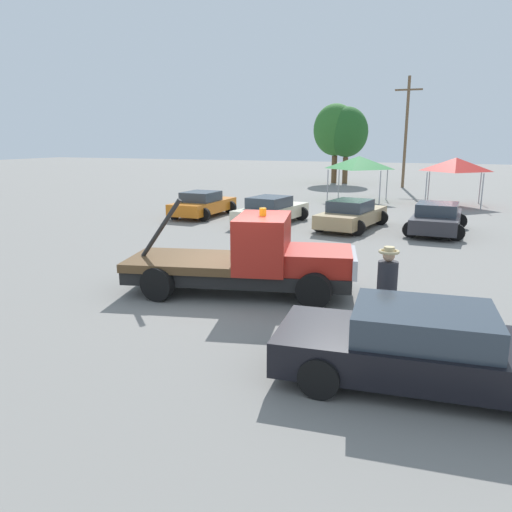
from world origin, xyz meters
The scene contains 14 objects.
ground_plane centered at (0.00, 0.00, 0.00)m, with size 160.00×160.00×0.00m, color gray.
tow_truck centered at (0.36, 0.08, 0.91)m, with size 6.32×3.33×2.51m.
foreground_car centered at (5.10, -3.59, 0.65)m, with size 5.50×2.46×1.34m.
person_near_truck centered at (4.06, -1.66, 1.13)m, with size 0.42×0.42×1.91m.
parked_car_orange centered at (-7.21, 11.77, 0.65)m, with size 2.49×4.49×1.34m.
parked_car_cream centered at (-3.01, 10.87, 0.65)m, with size 2.84×5.00×1.34m.
parked_car_tan centered at (0.89, 10.98, 0.65)m, with size 2.93×5.07×1.34m.
parked_car_charcoal centered at (4.58, 11.26, 0.65)m, with size 2.59×4.75×1.34m.
canopy_tent_green centered at (-0.76, 21.59, 2.54)m, with size 3.38×3.38×2.96m.
canopy_tent_red centered at (5.16, 21.61, 2.52)m, with size 3.18×3.18×2.94m.
tree_left centered at (-5.45, 35.00, 4.85)m, with size 4.05×4.05×7.23m.
tree_center centered at (-4.38, 34.85, 4.65)m, with size 3.88×3.88×6.93m.
traffic_cone centered at (1.04, 3.99, 0.25)m, with size 0.40×0.40×0.55m.
utility_pole centered at (1.05, 32.64, 4.80)m, with size 2.20×0.24×9.07m.
Camera 1 is at (5.17, -11.80, 4.03)m, focal length 35.00 mm.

